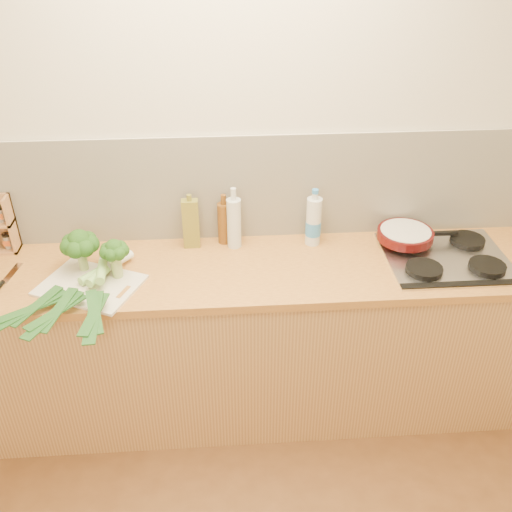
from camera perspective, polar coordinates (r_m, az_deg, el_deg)
The scene contains 15 objects.
room_shell at distance 2.82m, azimuth -2.44°, elevation 6.76°, with size 3.50×3.50×3.50m.
counter at distance 2.97m, azimuth -1.92°, elevation -8.35°, with size 3.20×0.62×0.90m.
gas_hob at distance 2.89m, azimuth 18.52°, elevation -0.05°, with size 0.58×0.50×0.04m.
chopping_board at distance 2.67m, azimuth -16.25°, elevation -2.82°, with size 0.42×0.31×0.01m, color beige.
broccoli_left at distance 2.70m, azimuth -17.22°, elevation 1.15°, with size 0.17×0.18×0.21m.
broccoli_right at distance 2.61m, azimuth -13.98°, elevation 0.43°, with size 0.13×0.13×0.19m.
leek_front at distance 2.65m, azimuth -16.87°, elevation -2.33°, with size 0.51×0.57×0.04m.
leek_mid at distance 2.58m, azimuth -16.65°, elevation -2.90°, with size 0.32×0.58×0.04m.
leek_back at distance 2.56m, azimuth -15.35°, elevation -2.41°, with size 0.12×0.69×0.04m.
chefs_knife at distance 2.80m, azimuth -24.16°, elevation -2.65°, with size 0.08×0.28×0.02m.
skillet at distance 2.93m, azimuth 14.75°, elevation 2.12°, with size 0.41×0.28×0.05m.
oil_tin at distance 2.81m, azimuth -6.53°, elevation 3.28°, with size 0.08×0.05×0.28m.
glass_bottle at distance 2.79m, azimuth -2.21°, elevation 3.39°, with size 0.07×0.07×0.32m.
amber_bottle at distance 2.84m, azimuth -3.22°, elevation 3.37°, with size 0.06×0.06×0.26m.
water_bottle at distance 2.84m, azimuth 5.76°, elevation 3.35°, with size 0.08×0.08×0.28m.
Camera 1 is at (-0.06, -1.05, 2.39)m, focal length 40.00 mm.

